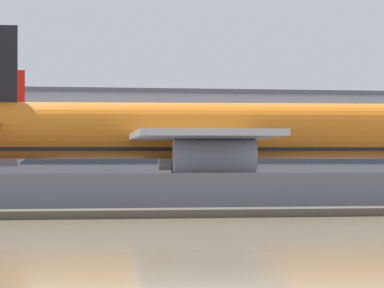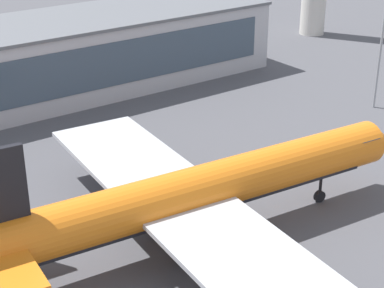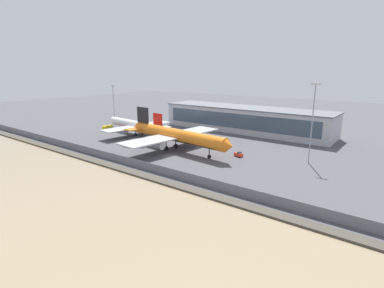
% 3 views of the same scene
% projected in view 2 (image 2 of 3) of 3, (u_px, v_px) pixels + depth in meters
% --- Properties ---
extents(ground_plane, '(500.00, 500.00, 0.00)m').
position_uv_depth(ground_plane, '(265.00, 268.00, 61.37)').
color(ground_plane, '#4C4C51').
extents(cargo_jet_orange, '(52.02, 44.94, 15.00)m').
position_uv_depth(cargo_jet_orange, '(192.00, 194.00, 63.00)').
color(cargo_jet_orange, orange).
rests_on(cargo_jet_orange, ground).
extents(baggage_tug, '(3.55, 2.59, 1.80)m').
position_uv_depth(baggage_tug, '(310.00, 155.00, 82.72)').
color(baggage_tug, red).
rests_on(baggage_tug, ground).
extents(terminal_building, '(85.86, 19.56, 12.10)m').
position_uv_depth(terminal_building, '(27.00, 63.00, 101.09)').
color(terminal_building, '#B2B2B7').
rests_on(terminal_building, ground).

